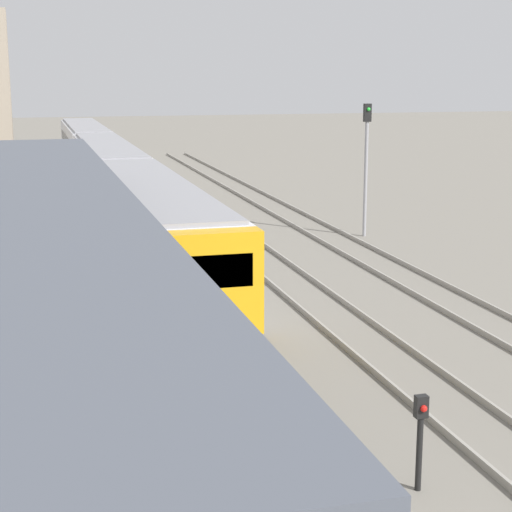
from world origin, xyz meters
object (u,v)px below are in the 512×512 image
at_px(person_on_platform, 110,313).
at_px(signal_post_near, 420,431).
at_px(signal_mast_far, 366,154).
at_px(train_near, 109,169).

xyz_separation_m(person_on_platform, signal_post_near, (4.31, -4.83, -0.90)).
bearing_deg(person_on_platform, signal_mast_far, 52.86).
height_order(train_near, signal_mast_far, signal_mast_far).
xyz_separation_m(train_near, signal_post_near, (1.64, -32.62, -0.63)).
relative_size(signal_post_near, signal_mast_far, 0.30).
bearing_deg(person_on_platform, signal_post_near, -48.22).
distance_m(signal_post_near, signal_mast_far, 21.57).
bearing_deg(train_near, signal_mast_far, -54.34).
xyz_separation_m(train_near, signal_mast_far, (8.94, -12.45, 1.67)).
xyz_separation_m(person_on_platform, train_near, (2.67, 27.79, -0.27)).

